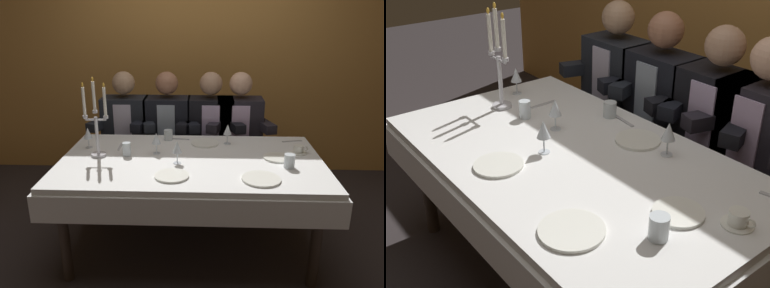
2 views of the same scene
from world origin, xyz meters
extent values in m
plane|color=#2F292A|center=(0.00, 0.00, 0.00)|extent=(12.00, 12.00, 0.00)
cube|color=#C7883F|center=(0.00, 1.66, 1.35)|extent=(6.00, 0.12, 2.70)
cube|color=white|center=(0.00, 0.00, 0.72)|extent=(1.90, 1.10, 0.04)
cube|color=white|center=(0.00, 0.00, 0.61)|extent=(1.94, 1.14, 0.18)
cylinder|color=#31261E|center=(-0.83, -0.43, 0.35)|extent=(0.07, 0.07, 0.70)
cylinder|color=#31261E|center=(0.83, -0.43, 0.35)|extent=(0.07, 0.07, 0.70)
cylinder|color=#31261E|center=(-0.83, 0.43, 0.35)|extent=(0.07, 0.07, 0.70)
cylinder|color=#31261E|center=(0.83, 0.43, 0.35)|extent=(0.07, 0.07, 0.70)
cylinder|color=silver|center=(-0.69, 0.03, 0.75)|extent=(0.11, 0.11, 0.02)
cylinder|color=silver|center=(-0.69, 0.03, 0.90)|extent=(0.02, 0.02, 0.28)
cylinder|color=silver|center=(-0.69, 0.03, 1.08)|extent=(0.04, 0.04, 0.02)
cylinder|color=white|center=(-0.69, 0.03, 1.19)|extent=(0.02, 0.02, 0.20)
ellipsoid|color=yellow|center=(-0.69, 0.03, 1.31)|extent=(0.02, 0.02, 0.03)
cylinder|color=silver|center=(-0.65, 0.03, 1.02)|extent=(0.07, 0.01, 0.01)
cylinder|color=silver|center=(-0.61, 0.03, 1.04)|extent=(0.04, 0.04, 0.02)
cylinder|color=white|center=(-0.61, 0.03, 1.15)|extent=(0.02, 0.02, 0.20)
ellipsoid|color=yellow|center=(-0.61, 0.03, 1.27)|extent=(0.02, 0.02, 0.03)
cylinder|color=silver|center=(-0.73, 0.03, 1.02)|extent=(0.07, 0.01, 0.01)
cylinder|color=silver|center=(-0.76, 0.03, 1.04)|extent=(0.04, 0.04, 0.02)
cylinder|color=white|center=(-0.76, 0.03, 1.15)|extent=(0.02, 0.02, 0.20)
ellipsoid|color=yellow|center=(-0.76, 0.03, 1.27)|extent=(0.02, 0.02, 0.03)
cylinder|color=white|center=(-0.11, -0.33, 0.75)|extent=(0.23, 0.23, 0.01)
cylinder|color=white|center=(0.63, 0.03, 0.75)|extent=(0.20, 0.20, 0.01)
cylinder|color=white|center=(0.46, -0.36, 0.75)|extent=(0.25, 0.25, 0.01)
cylinder|color=white|center=(0.10, 0.33, 0.75)|extent=(0.22, 0.22, 0.01)
cylinder|color=silver|center=(-0.82, 0.20, 0.74)|extent=(0.06, 0.06, 0.00)
cylinder|color=silver|center=(-0.82, 0.20, 0.78)|extent=(0.01, 0.01, 0.07)
cone|color=silver|center=(-0.82, 0.20, 0.86)|extent=(0.07, 0.07, 0.08)
cylinder|color=maroon|center=(-0.82, 0.20, 0.84)|extent=(0.04, 0.04, 0.03)
cylinder|color=silver|center=(-0.27, 0.10, 0.74)|extent=(0.06, 0.06, 0.00)
cylinder|color=silver|center=(-0.27, 0.10, 0.78)|extent=(0.01, 0.01, 0.07)
cone|color=silver|center=(-0.27, 0.10, 0.86)|extent=(0.07, 0.07, 0.08)
cylinder|color=silver|center=(0.28, 0.34, 0.74)|extent=(0.06, 0.06, 0.00)
cylinder|color=silver|center=(0.28, 0.34, 0.78)|extent=(0.01, 0.01, 0.07)
cone|color=silver|center=(0.28, 0.34, 0.86)|extent=(0.07, 0.07, 0.08)
cylinder|color=#E0D172|center=(0.28, 0.34, 0.84)|extent=(0.04, 0.04, 0.03)
cylinder|color=silver|center=(-0.09, -0.09, 0.74)|extent=(0.06, 0.06, 0.00)
cylinder|color=silver|center=(-0.09, -0.09, 0.78)|extent=(0.01, 0.01, 0.07)
cone|color=silver|center=(-0.09, -0.09, 0.86)|extent=(0.07, 0.07, 0.08)
cylinder|color=silver|center=(-0.48, 0.05, 0.79)|extent=(0.06, 0.06, 0.10)
cylinder|color=silver|center=(-0.21, 0.42, 0.78)|extent=(0.07, 0.07, 0.09)
cylinder|color=silver|center=(0.68, -0.14, 0.79)|extent=(0.07, 0.07, 0.10)
cylinder|color=white|center=(0.81, 0.15, 0.74)|extent=(0.12, 0.12, 0.01)
cylinder|color=white|center=(0.81, 0.15, 0.77)|extent=(0.08, 0.08, 0.05)
torus|color=white|center=(0.86, 0.15, 0.78)|extent=(0.04, 0.01, 0.04)
cube|color=#B7B7BC|center=(0.82, 0.42, 0.74)|extent=(0.17, 0.05, 0.01)
cube|color=#B7B7BC|center=(-0.57, 0.23, 0.74)|extent=(0.02, 0.17, 0.01)
cube|color=#B7B7BC|center=(-0.12, 0.44, 0.74)|extent=(0.17, 0.04, 0.01)
cylinder|color=#31261E|center=(-0.84, 0.70, 0.21)|extent=(0.04, 0.04, 0.42)
cylinder|color=#31261E|center=(-0.48, 0.70, 0.21)|extent=(0.04, 0.04, 0.42)
cylinder|color=#31261E|center=(-0.84, 1.06, 0.21)|extent=(0.04, 0.04, 0.42)
cylinder|color=#31261E|center=(-0.48, 1.06, 0.21)|extent=(0.04, 0.04, 0.42)
cube|color=#31261E|center=(-0.66, 0.88, 0.44)|extent=(0.42, 0.42, 0.04)
cube|color=#31261E|center=(-0.66, 1.07, 0.68)|extent=(0.38, 0.04, 0.44)
cube|color=black|center=(-0.66, 0.88, 0.73)|extent=(0.42, 0.26, 0.54)
cube|color=#BAB4CF|center=(-0.66, 0.75, 0.76)|extent=(0.16, 0.01, 0.40)
sphere|color=tan|center=(-0.66, 0.88, 1.14)|extent=(0.21, 0.21, 0.21)
cube|color=black|center=(-0.88, 0.78, 0.77)|extent=(0.19, 0.34, 0.08)
cube|color=black|center=(-0.44, 0.78, 0.77)|extent=(0.19, 0.34, 0.08)
cylinder|color=#31261E|center=(-0.44, 0.70, 0.21)|extent=(0.04, 0.04, 0.42)
cylinder|color=#31261E|center=(-0.08, 0.70, 0.21)|extent=(0.04, 0.04, 0.42)
cylinder|color=#31261E|center=(-0.44, 1.06, 0.21)|extent=(0.04, 0.04, 0.42)
cylinder|color=#31261E|center=(-0.08, 1.06, 0.21)|extent=(0.04, 0.04, 0.42)
cube|color=#31261E|center=(-0.26, 0.88, 0.44)|extent=(0.42, 0.42, 0.04)
cube|color=#31261E|center=(-0.26, 1.07, 0.68)|extent=(0.38, 0.04, 0.44)
cube|color=black|center=(-0.26, 0.88, 0.73)|extent=(0.42, 0.26, 0.54)
cube|color=#909DB1|center=(-0.26, 0.75, 0.76)|extent=(0.16, 0.01, 0.40)
sphere|color=#9F684C|center=(-0.26, 0.88, 1.14)|extent=(0.21, 0.21, 0.21)
cube|color=black|center=(-0.48, 0.78, 0.77)|extent=(0.19, 0.34, 0.08)
cube|color=black|center=(-0.04, 0.78, 0.77)|extent=(0.19, 0.34, 0.08)
cylinder|color=#31261E|center=(-0.03, 0.70, 0.21)|extent=(0.04, 0.04, 0.42)
cylinder|color=#31261E|center=(0.33, 0.70, 0.21)|extent=(0.04, 0.04, 0.42)
cylinder|color=#31261E|center=(-0.03, 1.06, 0.21)|extent=(0.04, 0.04, 0.42)
cylinder|color=#31261E|center=(0.33, 1.06, 0.21)|extent=(0.04, 0.04, 0.42)
cube|color=#31261E|center=(0.15, 0.88, 0.44)|extent=(0.42, 0.42, 0.04)
cube|color=#31261E|center=(0.15, 1.07, 0.68)|extent=(0.38, 0.04, 0.44)
cube|color=black|center=(0.15, 0.88, 0.73)|extent=(0.42, 0.26, 0.54)
cube|color=#BFA9D4|center=(0.15, 0.75, 0.76)|extent=(0.16, 0.01, 0.40)
sphere|color=tan|center=(0.15, 0.88, 1.14)|extent=(0.21, 0.21, 0.21)
cube|color=black|center=(-0.07, 0.78, 0.77)|extent=(0.19, 0.34, 0.08)
cube|color=black|center=(0.37, 0.78, 0.77)|extent=(0.19, 0.34, 0.08)
cylinder|color=#31261E|center=(0.24, 0.70, 0.21)|extent=(0.04, 0.04, 0.42)
cylinder|color=#31261E|center=(0.60, 0.70, 0.21)|extent=(0.04, 0.04, 0.42)
cylinder|color=#31261E|center=(0.24, 1.06, 0.21)|extent=(0.04, 0.04, 0.42)
cylinder|color=#31261E|center=(0.60, 1.06, 0.21)|extent=(0.04, 0.04, 0.42)
cube|color=#31261E|center=(0.42, 0.88, 0.44)|extent=(0.42, 0.42, 0.04)
cube|color=#31261E|center=(0.42, 1.07, 0.68)|extent=(0.38, 0.04, 0.44)
cube|color=black|center=(0.42, 0.88, 0.73)|extent=(0.42, 0.26, 0.54)
cube|color=#C2A6CF|center=(0.42, 0.75, 0.76)|extent=(0.16, 0.01, 0.40)
sphere|color=tan|center=(0.42, 0.88, 1.14)|extent=(0.21, 0.21, 0.21)
cube|color=black|center=(0.20, 0.78, 0.77)|extent=(0.19, 0.34, 0.08)
cube|color=black|center=(0.64, 0.78, 0.77)|extent=(0.19, 0.34, 0.08)
camera|label=1|loc=(0.11, -2.60, 1.76)|focal=35.79mm
camera|label=2|loc=(1.57, -1.20, 1.83)|focal=44.91mm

